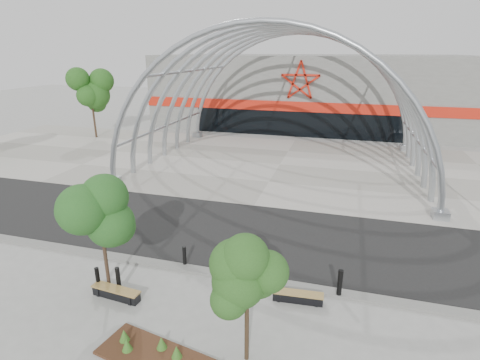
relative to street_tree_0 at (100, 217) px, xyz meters
name	(u,v)px	position (x,y,z in m)	size (l,w,h in m)	color
ground	(213,270)	(3.34, 2.28, -3.00)	(140.00, 140.00, 0.00)	gray
road	(237,232)	(3.34, 5.78, -2.99)	(140.00, 7.00, 0.02)	black
forecourt	(280,165)	(3.34, 17.78, -2.98)	(60.00, 17.00, 0.04)	#9A968B
kerb	(211,273)	(3.34, 2.03, -2.94)	(60.00, 0.50, 0.12)	slate
arena_building	(308,90)	(3.34, 35.73, 0.99)	(34.00, 15.24, 8.00)	slate
vault_canopy	(280,165)	(3.34, 17.78, -2.98)	(20.80, 15.80, 20.36)	#A2A7AD
planting_bed	(168,360)	(3.70, -2.62, -2.88)	(4.73, 2.22, 0.48)	#3A2017
street_tree_0	(100,217)	(0.00, 0.00, 0.00)	(1.83, 1.83, 4.17)	black
street_tree_1	(247,280)	(5.84, -1.82, -0.31)	(1.58, 1.58, 3.74)	black
bench_0	(116,293)	(0.54, -0.37, -2.80)	(1.94, 0.59, 0.40)	black
bench_1	(298,297)	(6.94, 1.23, -2.81)	(1.84, 0.53, 0.38)	black
bollard_0	(98,279)	(-0.35, -0.14, -2.52)	(0.15, 0.15, 0.97)	black
bollard_1	(118,279)	(0.41, 0.02, -2.50)	(0.16, 0.16, 1.00)	black
bollard_2	(185,257)	(2.09, 2.26, -2.54)	(0.15, 0.15, 0.92)	black
bollard_3	(250,278)	(5.08, 1.55, -2.55)	(0.14, 0.14, 0.90)	black
bollard_4	(340,284)	(8.35, 1.89, -2.43)	(0.18, 0.18, 1.13)	black
bg_tree_0	(91,92)	(-16.66, 22.28, 1.64)	(3.00, 3.00, 6.45)	black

